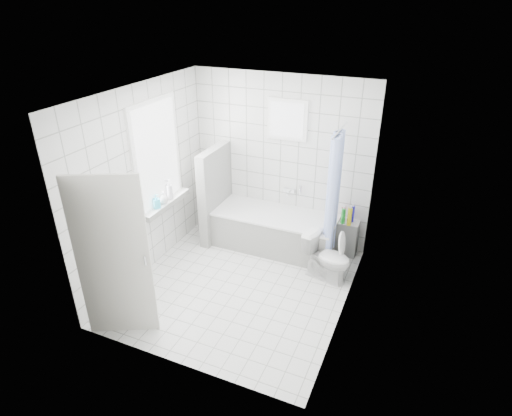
% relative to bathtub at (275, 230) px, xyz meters
% --- Properties ---
extents(ground, '(3.00, 3.00, 0.00)m').
position_rel_bathtub_xyz_m(ground, '(-0.08, -1.12, -0.29)').
color(ground, white).
rests_on(ground, ground).
extents(ceiling, '(3.00, 3.00, 0.00)m').
position_rel_bathtub_xyz_m(ceiling, '(-0.08, -1.12, 2.31)').
color(ceiling, white).
rests_on(ceiling, ground).
extents(wall_back, '(2.80, 0.02, 2.60)m').
position_rel_bathtub_xyz_m(wall_back, '(-0.08, 0.38, 1.01)').
color(wall_back, white).
rests_on(wall_back, ground).
extents(wall_front, '(2.80, 0.02, 2.60)m').
position_rel_bathtub_xyz_m(wall_front, '(-0.08, -2.62, 1.01)').
color(wall_front, white).
rests_on(wall_front, ground).
extents(wall_left, '(0.02, 3.00, 2.60)m').
position_rel_bathtub_xyz_m(wall_left, '(-1.48, -1.12, 1.01)').
color(wall_left, white).
rests_on(wall_left, ground).
extents(wall_right, '(0.02, 3.00, 2.60)m').
position_rel_bathtub_xyz_m(wall_right, '(1.32, -1.12, 1.01)').
color(wall_right, white).
rests_on(wall_right, ground).
extents(window_left, '(0.01, 0.90, 1.40)m').
position_rel_bathtub_xyz_m(window_left, '(-1.43, -0.82, 1.31)').
color(window_left, white).
rests_on(window_left, wall_left).
extents(window_back, '(0.50, 0.01, 0.50)m').
position_rel_bathtub_xyz_m(window_back, '(0.02, 0.33, 1.66)').
color(window_back, white).
rests_on(window_back, wall_back).
extents(window_sill, '(0.18, 1.02, 0.08)m').
position_rel_bathtub_xyz_m(window_sill, '(-1.39, -0.82, 0.57)').
color(window_sill, white).
rests_on(window_sill, wall_left).
extents(door, '(0.73, 0.40, 2.00)m').
position_rel_bathtub_xyz_m(door, '(-0.97, -2.43, 0.71)').
color(door, silver).
rests_on(door, ground).
extents(bathtub, '(1.87, 0.77, 0.58)m').
position_rel_bathtub_xyz_m(bathtub, '(0.00, 0.00, 0.00)').
color(bathtub, white).
rests_on(bathtub, ground).
extents(partition_wall, '(0.15, 0.85, 1.50)m').
position_rel_bathtub_xyz_m(partition_wall, '(-1.00, -0.05, 0.46)').
color(partition_wall, white).
rests_on(partition_wall, ground).
extents(tiled_ledge, '(0.40, 0.24, 0.55)m').
position_rel_bathtub_xyz_m(tiled_ledge, '(1.03, 0.25, -0.02)').
color(tiled_ledge, white).
rests_on(tiled_ledge, ground).
extents(toilet, '(0.72, 0.51, 0.67)m').
position_rel_bathtub_xyz_m(toilet, '(0.95, -0.47, 0.04)').
color(toilet, white).
rests_on(toilet, ground).
extents(curtain_rod, '(0.02, 0.80, 0.02)m').
position_rel_bathtub_xyz_m(curtain_rod, '(0.87, -0.02, 1.71)').
color(curtain_rod, silver).
rests_on(curtain_rod, wall_back).
extents(shower_curtain, '(0.14, 0.48, 1.78)m').
position_rel_bathtub_xyz_m(shower_curtain, '(0.87, -0.16, 0.81)').
color(shower_curtain, '#4D6EE4').
rests_on(shower_curtain, curtain_rod).
extents(tub_faucet, '(0.18, 0.06, 0.06)m').
position_rel_bathtub_xyz_m(tub_faucet, '(0.10, 0.33, 0.56)').
color(tub_faucet, silver).
rests_on(tub_faucet, wall_back).
extents(sill_bottles, '(0.18, 0.47, 0.30)m').
position_rel_bathtub_xyz_m(sill_bottles, '(-1.38, -0.85, 0.73)').
color(sill_bottles, white).
rests_on(sill_bottles, window_sill).
extents(ledge_bottles, '(0.19, 0.19, 0.28)m').
position_rel_bathtub_xyz_m(ledge_bottles, '(1.05, 0.22, 0.38)').
color(ledge_bottles, '#221CE0').
rests_on(ledge_bottles, tiled_ledge).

